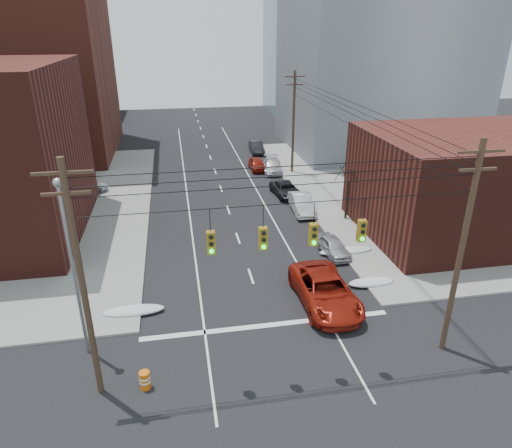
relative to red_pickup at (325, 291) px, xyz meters
name	(u,v)px	position (x,y,z in m)	size (l,w,h in m)	color
ground	(298,416)	(-3.78, -8.00, -0.91)	(160.00, 160.00, 0.00)	black
sidewalk_ne	(478,182)	(23.22, 19.00, -0.84)	(40.00, 40.00, 0.15)	gray
building_brick_far	(44,83)	(-29.78, 66.00, 5.09)	(22.00, 18.00, 12.00)	#491B15
building_office	(378,49)	(18.22, 36.00, 11.59)	(22.00, 20.00, 25.00)	gray
building_glass	(327,51)	(20.22, 62.00, 10.09)	(20.00, 18.00, 22.00)	gray
building_storefront	(471,185)	(14.22, 8.00, 3.09)	(16.00, 12.00, 8.00)	#491B15
utility_pole_left	(82,282)	(-12.28, -5.00, 4.87)	(2.20, 0.28, 11.00)	#473323
utility_pole_right	(462,248)	(4.72, -5.00, 4.87)	(2.20, 0.28, 11.00)	#473323
utility_pole_far	(294,121)	(4.72, 26.00, 4.87)	(2.20, 0.28, 11.00)	#473323
traffic_signals	(288,235)	(-3.69, -5.03, 6.25)	(17.00, 0.42, 2.02)	black
street_light	(71,256)	(-13.28, -2.00, 4.63)	(0.44, 0.44, 9.32)	gray
bare_tree	(347,194)	(5.80, 12.00, 1.41)	(2.09, 2.20, 4.93)	black
snow_nw	(134,311)	(-11.18, 1.00, -0.70)	(3.50, 1.08, 0.42)	silver
snow_ne	(371,282)	(3.62, 1.50, -0.70)	(3.00, 1.08, 0.42)	silver
snow_east_far	(346,251)	(3.62, 6.00, -0.70)	(4.00, 1.08, 0.42)	silver
red_pickup	(325,291)	(0.00, 0.00, 0.00)	(3.03, 6.57, 1.83)	maroon
parked_car_a	(333,246)	(2.62, 6.08, -0.27)	(1.53, 3.80, 1.29)	silver
parked_car_b	(302,204)	(2.62, 14.41, -0.12)	(1.67, 4.79, 1.58)	silver
parked_car_c	(286,189)	(2.22, 18.71, -0.26)	(2.18, 4.72, 1.31)	black
parked_car_d	(273,166)	(2.62, 26.68, -0.20)	(2.01, 4.94, 1.43)	silver
parked_car_e	(257,164)	(1.02, 27.75, -0.23)	(1.61, 4.00, 1.36)	maroon
parked_car_f	(257,147)	(2.36, 35.28, -0.18)	(1.54, 4.43, 1.46)	black
lot_car_a	(48,234)	(-18.10, 11.61, -0.06)	(1.48, 4.25, 1.40)	white
lot_car_b	(84,186)	(-17.22, 22.86, -0.14)	(2.07, 4.49, 1.25)	silver
lot_car_d	(39,210)	(-19.96, 16.87, -0.07)	(1.65, 4.09, 1.39)	#A6A6AB
construction_barrel	(145,380)	(-10.28, -5.14, -0.45)	(0.65, 0.65, 0.89)	#D95E0B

